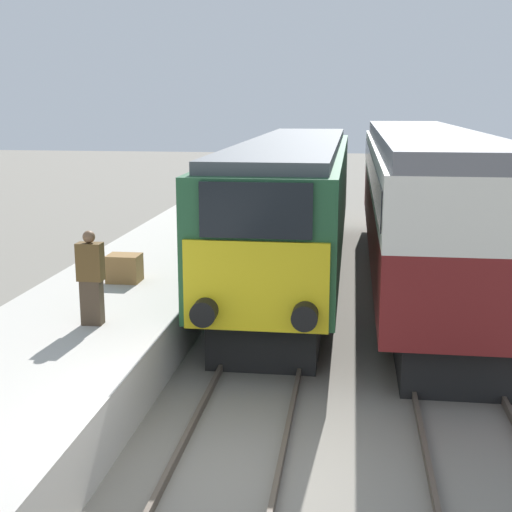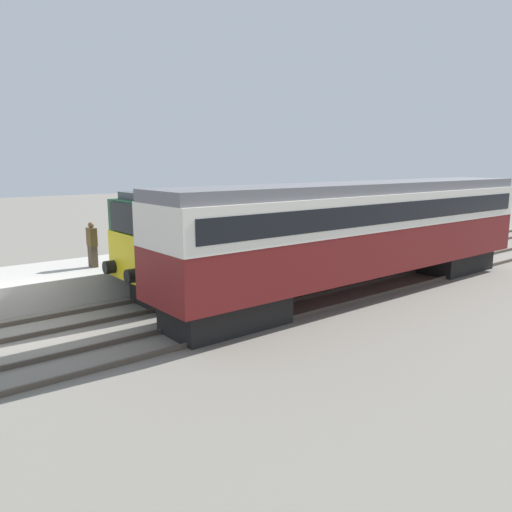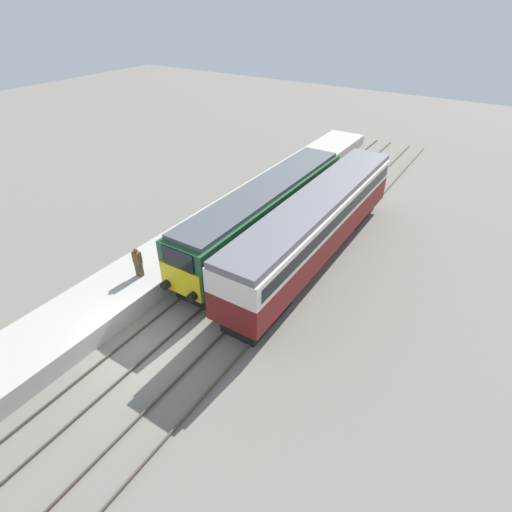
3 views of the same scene
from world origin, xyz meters
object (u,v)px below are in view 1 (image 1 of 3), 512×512
at_px(passenger_carriage, 421,192).
at_px(luggage_crate, 124,268).
at_px(person_on_platform, 91,278).
at_px(locomotive, 294,201).

bearing_deg(passenger_carriage, luggage_crate, -144.34).
bearing_deg(person_on_platform, passenger_carriage, 51.10).
bearing_deg(luggage_crate, person_on_platform, -82.54).
height_order(locomotive, passenger_carriage, passenger_carriage).
relative_size(passenger_carriage, luggage_crate, 24.17).
height_order(locomotive, person_on_platform, locomotive).
xyz_separation_m(person_on_platform, luggage_crate, (-0.39, 3.00, -0.53)).
relative_size(person_on_platform, luggage_crate, 2.40).
bearing_deg(luggage_crate, passenger_carriage, 35.66).
bearing_deg(passenger_carriage, locomotive, -179.86).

